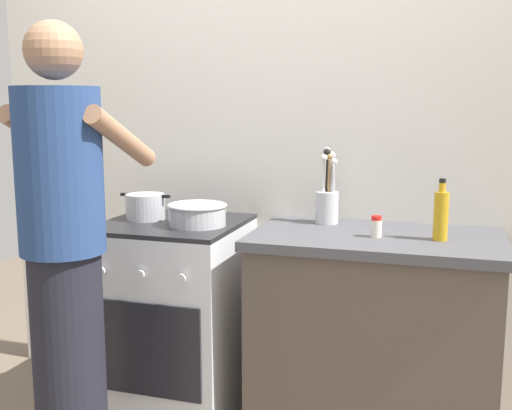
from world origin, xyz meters
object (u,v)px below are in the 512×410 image
object	(u,v)px
stove_range	(174,318)
utensil_crock	(327,200)
spice_bottle	(376,227)
oil_bottle	(441,215)
pot	(145,207)
person	(65,263)
mixing_bowl	(197,214)

from	to	relation	value
stove_range	utensil_crock	world-z (taller)	utensil_crock
utensil_crock	spice_bottle	world-z (taller)	utensil_crock
stove_range	spice_bottle	size ratio (longest dim) A/B	10.50
utensil_crock	oil_bottle	distance (m)	0.52
utensil_crock	spice_bottle	distance (m)	0.33
spice_bottle	utensil_crock	bearing A→B (deg)	136.99
pot	spice_bottle	size ratio (longest dim) A/B	2.83
stove_range	oil_bottle	distance (m)	1.27
utensil_crock	person	distance (m)	1.14
stove_range	pot	xyz separation A→B (m)	(-0.14, 0.02, 0.51)
pot	mixing_bowl	bearing A→B (deg)	-12.60
utensil_crock	oil_bottle	xyz separation A→B (m)	(0.48, -0.21, -0.00)
mixing_bowl	stove_range	bearing A→B (deg)	162.44
stove_range	spice_bottle	world-z (taller)	spice_bottle
oil_bottle	person	xyz separation A→B (m)	(-1.27, -0.60, -0.14)
stove_range	mixing_bowl	xyz separation A→B (m)	(0.14, -0.04, 0.50)
person	oil_bottle	bearing A→B (deg)	25.27
stove_range	oil_bottle	size ratio (longest dim) A/B	3.76
pot	utensil_crock	size ratio (longest dim) A/B	0.73
pot	utensil_crock	distance (m)	0.82
stove_range	mixing_bowl	distance (m)	0.52
spice_bottle	person	world-z (taller)	person
oil_bottle	utensil_crock	bearing A→B (deg)	156.96
oil_bottle	person	size ratio (longest dim) A/B	0.14
pot	spice_bottle	xyz separation A→B (m)	(1.04, -0.07, -0.02)
spice_bottle	pot	bearing A→B (deg)	176.36
person	utensil_crock	bearing A→B (deg)	45.57
pot	spice_bottle	distance (m)	1.05
spice_bottle	oil_bottle	size ratio (longest dim) A/B	0.36
pot	stove_range	bearing A→B (deg)	-7.45
oil_bottle	pot	bearing A→B (deg)	177.90
spice_bottle	oil_bottle	world-z (taller)	oil_bottle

